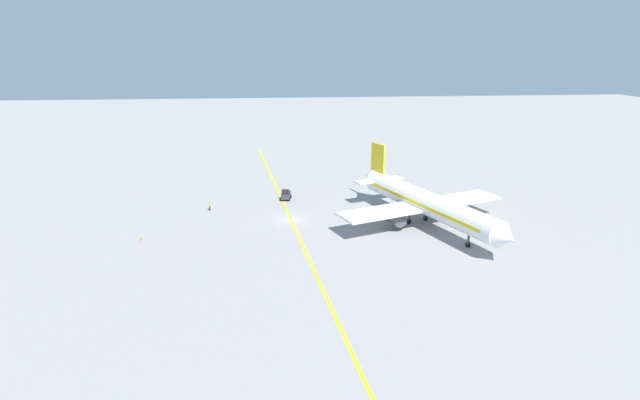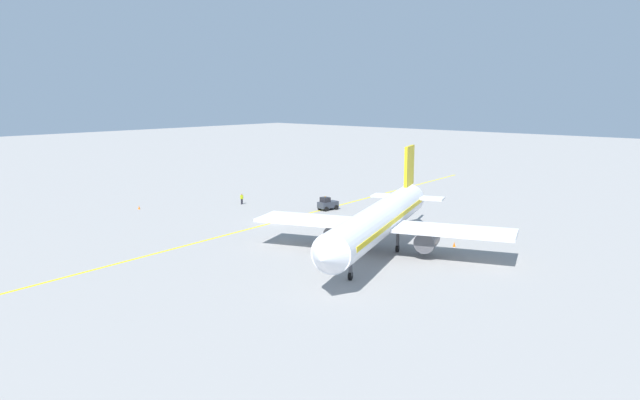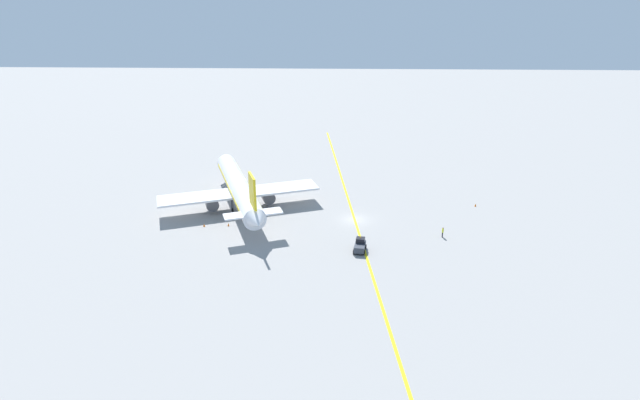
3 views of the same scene
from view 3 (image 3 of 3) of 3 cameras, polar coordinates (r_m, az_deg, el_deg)
ground_plane at (r=84.99m, az=3.98°, el=-2.26°), size 400.00×400.00×0.00m
apron_yellow_centreline at (r=84.99m, az=3.98°, el=-2.26°), size 12.75×119.40×0.01m
airplane_at_gate at (r=89.44m, az=-9.25°, el=1.32°), size 28.06×34.31×10.60m
baggage_tug_dark at (r=74.37m, az=4.59°, el=-5.21°), size 2.14×3.20×2.11m
ground_crew_worker at (r=80.64m, az=13.84°, el=-3.56°), size 0.25×0.58×1.68m
traffic_cone_near_nose at (r=84.36m, az=-13.11°, el=-2.80°), size 0.32×0.32×0.55m
traffic_cone_mid_apron at (r=83.75m, az=-10.43°, el=-2.76°), size 0.32×0.32×0.55m
traffic_cone_by_wingtip at (r=94.37m, az=17.34°, el=-0.55°), size 0.32×0.32×0.55m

